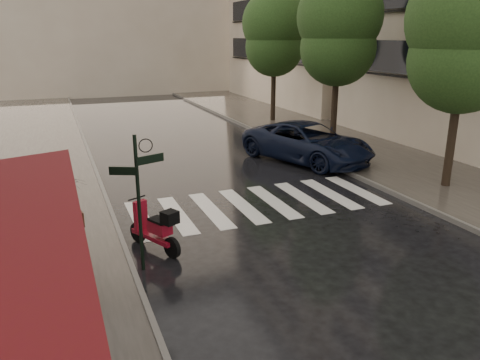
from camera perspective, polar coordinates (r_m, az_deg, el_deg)
ground at (r=8.77m, az=0.26°, el=-18.03°), size 120.00×120.00×0.00m
sidewalk_near at (r=19.39m, az=-26.31°, el=0.43°), size 6.00×60.00×0.12m
sidewalk_far at (r=23.24m, az=12.74°, el=4.35°), size 5.50×60.00×0.12m
curb_near at (r=19.34m, az=-17.33°, el=1.46°), size 0.12×60.00×0.16m
curb_far at (r=21.80m, az=6.62°, el=3.86°), size 0.12×60.00×0.16m
crosswalk at (r=14.75m, az=2.24°, el=-2.86°), size 7.85×3.20×0.01m
signpost at (r=10.28m, az=-12.27°, el=-1.52°), size 1.17×0.29×3.10m
tree_near at (r=16.93m, az=25.92°, el=16.44°), size 3.80×3.80×7.99m
tree_mid at (r=22.28m, az=12.03°, el=18.21°), size 3.80×3.80×8.34m
tree_far at (r=28.48m, az=4.24°, el=17.95°), size 3.80×3.80×8.16m
pedestrian_with_umbrella at (r=10.91m, az=-20.51°, el=-1.73°), size 1.10×1.12×2.41m
scooter at (r=11.60m, az=-10.28°, el=-5.88°), size 1.01×1.72×1.22m
parked_car at (r=19.78m, az=8.18°, el=4.59°), size 4.53×6.35×1.61m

